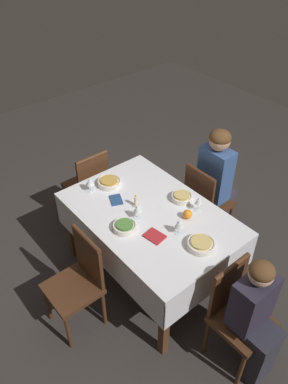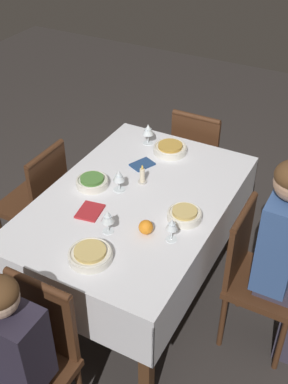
# 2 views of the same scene
# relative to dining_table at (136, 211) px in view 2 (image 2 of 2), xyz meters

# --- Properties ---
(ground_plane) EXTENTS (8.00, 8.00, 0.00)m
(ground_plane) POSITION_rel_dining_table_xyz_m (0.00, 0.00, -0.66)
(ground_plane) COLOR #332D2B
(dining_table) EXTENTS (1.44, 0.97, 0.75)m
(dining_table) POSITION_rel_dining_table_xyz_m (0.00, 0.00, 0.00)
(dining_table) COLOR silver
(dining_table) RESTS_ON ground_plane
(chair_north) EXTENTS (0.38, 0.38, 0.88)m
(chair_north) POSITION_rel_dining_table_xyz_m (-0.02, 0.72, -0.17)
(chair_north) COLOR #472816
(chair_north) RESTS_ON ground_plane
(chair_east) EXTENTS (0.38, 0.38, 0.88)m
(chair_east) POSITION_rel_dining_table_xyz_m (0.95, -0.01, -0.17)
(chair_east) COLOR #472816
(chair_east) RESTS_ON ground_plane
(chair_west) EXTENTS (0.38, 0.38, 0.88)m
(chair_west) POSITION_rel_dining_table_xyz_m (-0.95, 0.00, -0.17)
(chair_west) COLOR #472816
(chair_west) RESTS_ON ground_plane
(chair_south) EXTENTS (0.38, 0.38, 0.88)m
(chair_south) POSITION_rel_dining_table_xyz_m (0.01, -0.72, -0.17)
(chair_south) COLOR #472816
(chair_south) RESTS_ON ground_plane
(person_adult_denim) EXTENTS (0.30, 0.34, 1.21)m
(person_adult_denim) POSITION_rel_dining_table_xyz_m (-0.02, 0.86, 0.03)
(person_adult_denim) COLOR #383342
(person_adult_denim) RESTS_ON ground_plane
(person_child_dark) EXTENTS (0.33, 0.30, 1.06)m
(person_child_dark) POSITION_rel_dining_table_xyz_m (1.11, -0.01, -0.07)
(person_child_dark) COLOR #282833
(person_child_dark) RESTS_ON ground_plane
(bowl_north) EXTENTS (0.18, 0.18, 0.06)m
(bowl_north) POSITION_rel_dining_table_xyz_m (0.04, 0.32, 0.13)
(bowl_north) COLOR silver
(bowl_north) RESTS_ON dining_table
(wine_glass_north) EXTENTS (0.06, 0.06, 0.13)m
(wine_glass_north) POSITION_rel_dining_table_xyz_m (0.22, 0.33, 0.19)
(wine_glass_north) COLOR white
(wine_glass_north) RESTS_ON dining_table
(bowl_east) EXTENTS (0.21, 0.21, 0.06)m
(bowl_east) POSITION_rel_dining_table_xyz_m (0.52, 0.04, 0.13)
(bowl_east) COLOR silver
(bowl_east) RESTS_ON dining_table
(wine_glass_east) EXTENTS (0.07, 0.07, 0.14)m
(wine_glass_east) POSITION_rel_dining_table_xyz_m (0.32, 0.02, 0.19)
(wine_glass_east) COLOR white
(wine_glass_east) RESTS_ON dining_table
(bowl_west) EXTENTS (0.21, 0.21, 0.06)m
(bowl_west) POSITION_rel_dining_table_xyz_m (-0.52, -0.04, 0.13)
(bowl_west) COLOR silver
(bowl_west) RESTS_ON dining_table
(wine_glass_west) EXTENTS (0.07, 0.07, 0.14)m
(wine_glass_west) POSITION_rel_dining_table_xyz_m (-0.55, -0.21, 0.20)
(wine_glass_west) COLOR white
(wine_glass_west) RESTS_ON dining_table
(bowl_south) EXTENTS (0.19, 0.19, 0.06)m
(bowl_south) POSITION_rel_dining_table_xyz_m (0.02, -0.27, 0.13)
(bowl_south) COLOR silver
(bowl_south) RESTS_ON dining_table
(wine_glass_south) EXTENTS (0.07, 0.07, 0.13)m
(wine_glass_south) POSITION_rel_dining_table_xyz_m (-0.02, -0.12, 0.19)
(wine_glass_south) COLOR white
(wine_glass_south) RESTS_ON dining_table
(candle_centerpiece) EXTENTS (0.05, 0.05, 0.12)m
(candle_centerpiece) POSITION_rel_dining_table_xyz_m (-0.14, -0.03, 0.14)
(candle_centerpiece) COLOR beige
(candle_centerpiece) RESTS_ON dining_table
(orange_fruit) EXTENTS (0.07, 0.07, 0.07)m
(orange_fruit) POSITION_rel_dining_table_xyz_m (0.24, 0.19, 0.13)
(orange_fruit) COLOR orange
(orange_fruit) RESTS_ON dining_table
(napkin_red_folded) EXTENTS (0.17, 0.14, 0.01)m
(napkin_red_folded) POSITION_rel_dining_table_xyz_m (0.23, -0.15, 0.10)
(napkin_red_folded) COLOR #AD2328
(napkin_red_folded) RESTS_ON dining_table
(napkin_spare_side) EXTENTS (0.16, 0.14, 0.01)m
(napkin_spare_side) POSITION_rel_dining_table_xyz_m (-0.30, -0.12, 0.10)
(napkin_spare_side) COLOR navy
(napkin_spare_side) RESTS_ON dining_table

